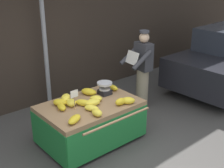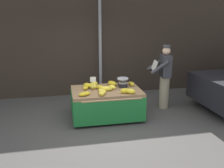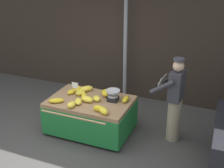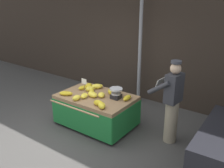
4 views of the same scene
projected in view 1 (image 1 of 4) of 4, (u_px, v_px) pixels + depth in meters
name	position (u px, v px, depth m)	size (l,w,h in m)	color
ground_plane	(111.00, 165.00, 4.67)	(60.00, 60.00, 0.00)	#423F3D
back_wall	(17.00, 7.00, 5.91)	(16.00, 0.24, 4.32)	#332821
street_pole	(45.00, 41.00, 6.07)	(0.09, 0.09, 2.98)	gray
banana_cart	(90.00, 114.00, 5.16)	(1.69, 1.32, 0.72)	#93704C
weighing_scale	(105.00, 88.00, 5.41)	(0.28, 0.28, 0.23)	black
price_sign	(74.00, 96.00, 4.79)	(0.14, 0.01, 0.34)	#997A51
banana_bunch_0	(92.00, 108.00, 4.82)	(0.14, 0.25, 0.09)	yellow
banana_bunch_1	(96.00, 98.00, 5.16)	(0.15, 0.22, 0.10)	yellow
banana_bunch_2	(74.00, 119.00, 4.47)	(0.14, 0.30, 0.09)	gold
banana_bunch_3	(112.00, 87.00, 5.63)	(0.12, 0.27, 0.10)	gold
banana_bunch_4	(66.00, 98.00, 5.16)	(0.15, 0.28, 0.12)	yellow
banana_bunch_5	(93.00, 103.00, 4.99)	(0.16, 0.27, 0.12)	yellow
banana_bunch_6	(128.00, 101.00, 5.06)	(0.14, 0.24, 0.12)	yellow
banana_bunch_7	(89.00, 92.00, 5.41)	(0.16, 0.30, 0.12)	gold
banana_bunch_8	(97.00, 113.00, 4.65)	(0.14, 0.20, 0.11)	yellow
banana_bunch_9	(71.00, 103.00, 4.99)	(0.16, 0.23, 0.11)	yellow
banana_bunch_10	(83.00, 103.00, 4.99)	(0.11, 0.28, 0.11)	yellow
banana_bunch_11	(60.00, 102.00, 4.99)	(0.16, 0.24, 0.12)	gold
banana_bunch_12	(121.00, 102.00, 5.02)	(0.12, 0.22, 0.12)	gold
banana_bunch_13	(62.00, 107.00, 4.86)	(0.12, 0.25, 0.10)	gold
vendor_person	(142.00, 70.00, 6.27)	(0.61, 0.56, 1.71)	gray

